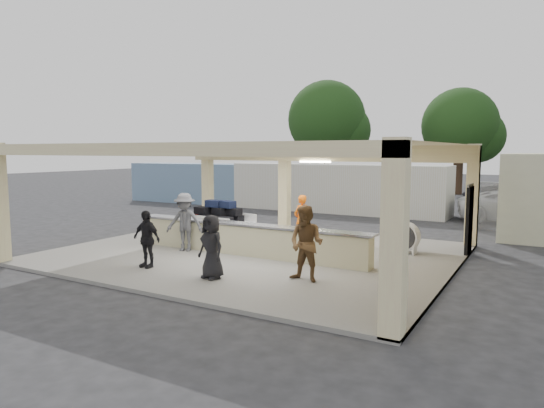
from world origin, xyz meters
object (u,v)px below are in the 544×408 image
Objects in this scene: passenger_a at (306,244)px; car_dark at (515,201)px; baggage_handler at (301,219)px; passenger_d at (212,247)px; baggage_counter at (247,239)px; luggage_cart at (217,218)px; car_white_a at (518,207)px; drum_fan at (406,237)px; passenger_c at (185,222)px; passenger_b at (146,239)px; container_blue at (200,183)px; container_white at (336,188)px.

passenger_a is 0.40× the size of car_dark.
baggage_handler is 1.05× the size of passenger_d.
passenger_d is (-2.20, -0.94, -0.13)m from passenger_a.
baggage_counter is 5.06× the size of passenger_d.
luggage_cart is 0.55× the size of car_dark.
passenger_a reaches higher than car_white_a.
passenger_a is at bearing -26.95° from luggage_cart.
drum_fan is 3.57m from baggage_handler.
car_dark is (5.93, 12.16, -0.16)m from baggage_handler.
car_white_a is (2.64, 9.95, 0.11)m from drum_fan.
passenger_c is (0.40, -2.25, 0.17)m from luggage_cart.
passenger_d is at bearing -48.06° from luggage_cart.
car_dark is at bearing 91.21° from drum_fan.
passenger_d is 18.34m from car_dark.
baggage_counter is 16.01m from car_dark.
passenger_c is at bearing 104.01° from passenger_b.
baggage_counter is at bearing 117.69° from passenger_d.
luggage_cart is at bearing -50.77° from container_blue.
container_white is at bearing 135.74° from drum_fan.
drum_fan is at bearing 109.90° from baggage_handler.
drum_fan is 6.46m from passenger_d.
passenger_b is 0.17× the size of container_blue.
container_white is at bearing 127.07° from car_dark.
passenger_b is 0.33× the size of car_dark.
drum_fan is 7.03m from passenger_c.
container_white reaches higher than luggage_cart.
container_blue is (-15.61, 9.52, 0.62)m from drum_fan.
car_white_a is at bearing 61.34° from baggage_counter.
baggage_handler is 4.84m from passenger_a.
passenger_c reaches higher than passenger_d.
car_dark is (-0.26, 1.99, 0.06)m from car_white_a.
container_blue is at bearing 105.81° from passenger_c.
passenger_d is at bearing -74.95° from baggage_counter.
passenger_c is (-2.73, -2.91, 0.08)m from baggage_handler.
baggage_handler is 0.90× the size of passenger_a.
passenger_c is at bearing -73.09° from luggage_cart.
drum_fan is at bearing -32.82° from container_blue.
baggage_counter is at bearing 140.94° from car_white_a.
passenger_c is at bearing 135.31° from car_white_a.
passenger_c reaches higher than baggage_counter.
luggage_cart is 1.37× the size of passenger_a.
car_white_a is 0.43× the size of container_white.
baggage_counter is 3.52m from passenger_a.
baggage_handler is at bearing -74.01° from container_white.
passenger_b is at bearing -119.02° from baggage_counter.
luggage_cart is at bearing -61.69° from baggage_handler.
container_white reaches higher than baggage_handler.
passenger_b is 19.14m from car_dark.
baggage_counter is 8.33× the size of drum_fan.
passenger_c is (-4.99, 1.36, -0.01)m from passenger_a.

